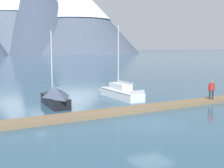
{
  "coord_description": "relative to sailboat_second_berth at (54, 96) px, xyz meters",
  "views": [
    {
      "loc": [
        -10.64,
        -16.8,
        5.09
      ],
      "look_at": [
        0.0,
        6.0,
        2.0
      ],
      "focal_mm": 49.8,
      "sensor_mm": 36.0,
      "label": 1
    }
  ],
  "objects": [
    {
      "name": "ground_plane",
      "position": [
        4.0,
        -9.2,
        -0.83
      ],
      "size": [
        700.0,
        700.0,
        0.0
      ],
      "primitive_type": "plane",
      "color": "#335B75"
    },
    {
      "name": "sailboat_second_berth",
      "position": [
        0.0,
        0.0,
        0.0
      ],
      "size": [
        1.68,
        6.16,
        6.37
      ],
      "color": "black",
      "rests_on": "ground"
    },
    {
      "name": "mountain_rear_spur",
      "position": [
        38.62,
        189.04,
        29.2
      ],
      "size": [
        65.84,
        65.84,
        58.33
      ],
      "color": "#424C60",
      "rests_on": "ground"
    },
    {
      "name": "person_on_dock",
      "position": [
        13.17,
        -4.73,
        0.43
      ],
      "size": [
        0.54,
        0.37,
        1.69
      ],
      "color": "#232328",
      "rests_on": "dock"
    },
    {
      "name": "dock",
      "position": [
        4.0,
        -5.2,
        -0.69
      ],
      "size": [
        26.52,
        3.93,
        0.3
      ],
      "color": "#846B4C",
      "rests_on": "ground"
    },
    {
      "name": "sailboat_mid_dock_port",
      "position": [
        6.88,
        1.39,
        -0.28
      ],
      "size": [
        2.02,
        7.2,
        7.09
      ],
      "color": "white",
      "rests_on": "ground"
    },
    {
      "name": "mountain_east_summit",
      "position": [
        23.22,
        197.41,
        29.52
      ],
      "size": [
        66.28,
        66.28,
        57.07
      ],
      "color": "slate",
      "rests_on": "ground"
    },
    {
      "name": "mountain_north_horn",
      "position": [
        64.74,
        190.46,
        26.2
      ],
      "size": [
        93.42,
        93.42,
        50.69
      ],
      "color": "#4C566B",
      "rests_on": "ground"
    }
  ]
}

